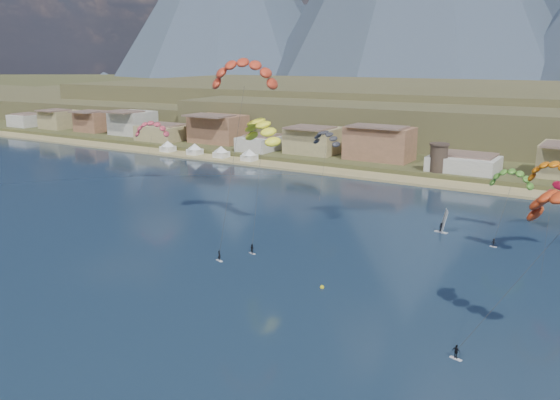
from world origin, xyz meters
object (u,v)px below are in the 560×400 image
Objects in this scene: watchtower at (439,157)px; kitesurfer_yellow at (262,127)px; windsurfer at (442,225)px; buoy at (322,287)px; kitesurfer_red at (244,69)px; kitesurfer_green at (512,176)px.

kitesurfer_yellow reaches higher than watchtower.
windsurfer is 40.52m from buoy.
kitesurfer_red is at bearing -96.41° from kitesurfer_yellow.
kitesurfer_yellow reaches higher than buoy.
kitesurfer_red reaches higher than watchtower.
windsurfer is (17.54, -53.99, -4.81)m from watchtower.
kitesurfer_green is at bearing -58.39° from watchtower.
kitesurfer_green is 51.66m from buoy.
kitesurfer_yellow is at bearing -102.55° from watchtower.
kitesurfer_green is (44.99, 24.14, -9.54)m from kitesurfer_yellow.
kitesurfer_red reaches higher than kitesurfer_green.
kitesurfer_red is 2.36× the size of kitesurfer_green.
watchtower is 74.76m from kitesurfer_yellow.
buoy is (-7.36, -39.82, -1.45)m from windsurfer.
kitesurfer_yellow is 51.94m from kitesurfer_green.
kitesurfer_red is at bearing -147.22° from kitesurfer_green.
watchtower is 56.97m from windsurfer.
kitesurfer_red is 55.62× the size of buoy.
buoy is (-18.91, -46.54, -12.07)m from kitesurfer_green.
windsurfer is at bearing 79.52° from buoy.
kitesurfer_red is 12.88m from kitesurfer_yellow.
kitesurfer_red is at bearing -102.14° from watchtower.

